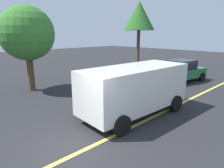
{
  "coord_description": "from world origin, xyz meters",
  "views": [
    {
      "loc": [
        -2.98,
        -4.66,
        3.59
      ],
      "look_at": [
        2.47,
        1.07,
        1.58
      ],
      "focal_mm": 31.84,
      "sensor_mm": 36.0,
      "label": 1
    }
  ],
  "objects_px": {
    "white_van": "(135,88)",
    "tree_left_verge": "(139,16)",
    "tree_centre_verge": "(27,34)",
    "car_green_far_lane": "(182,71)"
  },
  "relations": [
    {
      "from": "white_van",
      "to": "tree_left_verge",
      "type": "distance_m",
      "value": 9.41
    },
    {
      "from": "white_van",
      "to": "tree_left_verge",
      "type": "bearing_deg",
      "value": 38.37
    },
    {
      "from": "white_van",
      "to": "tree_centre_verge",
      "type": "bearing_deg",
      "value": 103.65
    },
    {
      "from": "white_van",
      "to": "car_green_far_lane",
      "type": "relative_size",
      "value": 1.28
    },
    {
      "from": "white_van",
      "to": "tree_centre_verge",
      "type": "xyz_separation_m",
      "value": [
        -1.74,
        7.17,
        2.32
      ]
    },
    {
      "from": "white_van",
      "to": "tree_left_verge",
      "type": "xyz_separation_m",
      "value": [
        6.79,
        5.37,
        3.69
      ]
    },
    {
      "from": "white_van",
      "to": "tree_left_verge",
      "type": "height_order",
      "value": "tree_left_verge"
    },
    {
      "from": "tree_left_verge",
      "to": "tree_centre_verge",
      "type": "bearing_deg",
      "value": 168.09
    },
    {
      "from": "tree_left_verge",
      "to": "white_van",
      "type": "bearing_deg",
      "value": -141.63
    },
    {
      "from": "tree_centre_verge",
      "to": "car_green_far_lane",
      "type": "bearing_deg",
      "value": -30.34
    }
  ]
}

